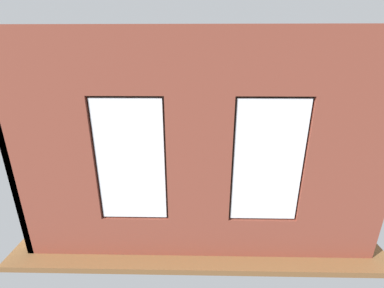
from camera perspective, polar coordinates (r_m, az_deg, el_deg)
ground_plane at (r=6.76m, az=1.28°, el=-8.59°), size 6.25×5.82×0.10m
brick_wall_with_windows at (r=3.71m, az=1.55°, el=-2.81°), size 5.65×0.30×3.47m
white_wall_right at (r=6.53m, az=-23.86°, el=5.46°), size 0.10×4.82×3.47m
couch_by_window at (r=4.95m, az=2.96°, el=-14.99°), size 1.85×0.87×0.80m
couch_left at (r=6.43m, az=20.80°, el=-7.71°), size 0.92×1.86×0.80m
coffee_table at (r=6.84m, az=-2.66°, el=-4.21°), size 1.46×0.78×0.43m
cup_ceramic at (r=6.92m, az=0.73°, el=-3.07°), size 0.07×0.07×0.09m
candle_jar at (r=6.91m, az=-4.13°, el=-3.06°), size 0.08×0.08×0.11m
table_plant_small at (r=6.66m, az=-1.80°, el=-3.29°), size 0.14×0.14×0.22m
remote_gray at (r=6.82m, az=-2.67°, el=-3.73°), size 0.18×0.11×0.02m
remote_silver at (r=6.75m, az=-6.45°, el=-4.08°), size 0.17×0.14×0.02m
media_console at (r=6.90m, az=-19.85°, el=-6.13°), size 1.01×0.42×0.57m
tv_flatscreen at (r=6.65m, az=-20.51°, el=-0.75°), size 1.23×0.20×0.81m
papasan_chair at (r=8.29m, az=1.48°, el=0.47°), size 1.01×1.01×0.66m
potted_plant_near_tv at (r=5.70m, az=-18.43°, el=-6.06°), size 0.98×1.06×1.45m
potted_plant_beside_window_right at (r=4.90m, az=-16.80°, el=-11.93°), size 0.97×0.88×1.09m
potted_plant_between_couches at (r=5.11m, az=18.87°, el=-11.90°), size 0.90×0.84×1.05m
potted_plant_foreground_right at (r=8.42m, az=-13.67°, el=2.95°), size 0.95×0.92×1.27m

